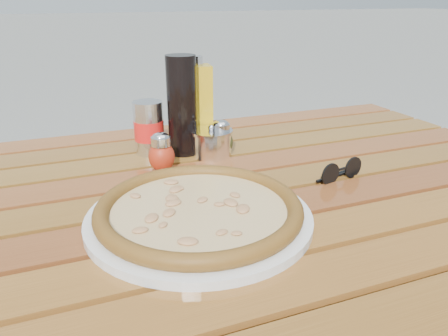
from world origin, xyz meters
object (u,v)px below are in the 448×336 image
object	(u,v)px
table	(228,222)
pepper_shaker	(161,153)
parmesan_tin	(211,142)
olive_oil_cruet	(199,106)
plate	(199,217)
pizza	(199,209)
oregano_shaker	(221,139)
soda_can	(149,128)
dark_bottle	(182,106)
sunglasses	(341,171)

from	to	relation	value
table	pepper_shaker	size ratio (longest dim) A/B	17.07
parmesan_tin	olive_oil_cruet	bearing A→B (deg)	90.67
plate	pizza	xyz separation A→B (m)	(0.00, 0.00, 0.02)
pizza	oregano_shaker	bearing A→B (deg)	62.52
pizza	soda_can	distance (m)	0.35
plate	pizza	bearing A→B (deg)	0.00
pepper_shaker	dark_bottle	bearing A→B (deg)	50.49
table	dark_bottle	xyz separation A→B (m)	(-0.02, 0.21, 0.19)
oregano_shaker	olive_oil_cruet	xyz separation A→B (m)	(-0.02, 0.09, 0.06)
oregano_shaker	sunglasses	world-z (taller)	oregano_shaker
plate	soda_can	distance (m)	0.35
plate	pizza	size ratio (longest dim) A/B	0.94
pepper_shaker	parmesan_tin	xyz separation A→B (m)	(0.13, 0.05, -0.01)
pepper_shaker	oregano_shaker	xyz separation A→B (m)	(0.15, 0.04, 0.00)
olive_oil_cruet	parmesan_tin	size ratio (longest dim) A/B	1.73
pepper_shaker	soda_can	world-z (taller)	soda_can
parmesan_tin	plate	bearing A→B (deg)	-113.58
dark_bottle	pizza	bearing A→B (deg)	-102.26
table	olive_oil_cruet	size ratio (longest dim) A/B	6.67
olive_oil_cruet	pizza	bearing A→B (deg)	-108.72
plate	olive_oil_cruet	xyz separation A→B (m)	(0.12, 0.37, 0.09)
dark_bottle	oregano_shaker	bearing A→B (deg)	-30.55
pizza	parmesan_tin	bearing A→B (deg)	66.42
table	parmesan_tin	distance (m)	0.21
pizza	pepper_shaker	bearing A→B (deg)	90.42
table	sunglasses	xyz separation A→B (m)	(0.22, -0.05, 0.09)
soda_can	sunglasses	world-z (taller)	soda_can
pepper_shaker	dark_bottle	xyz separation A→B (m)	(0.07, 0.09, 0.07)
olive_oil_cruet	sunglasses	xyz separation A→B (m)	(0.19, -0.30, -0.08)
sunglasses	pizza	bearing A→B (deg)	179.29
oregano_shaker	parmesan_tin	bearing A→B (deg)	161.89
pizza	parmesan_tin	distance (m)	0.31
dark_bottle	soda_can	xyz separation A→B (m)	(-0.07, 0.03, -0.05)
table	soda_can	size ratio (longest dim) A/B	11.67
soda_can	sunglasses	distance (m)	0.43
table	parmesan_tin	world-z (taller)	parmesan_tin
soda_can	sunglasses	size ratio (longest dim) A/B	1.09
soda_can	olive_oil_cruet	size ratio (longest dim) A/B	0.57
dark_bottle	sunglasses	world-z (taller)	dark_bottle
oregano_shaker	table	bearing A→B (deg)	-106.94
pizza	parmesan_tin	size ratio (longest dim) A/B	3.15
plate	soda_can	xyz separation A→B (m)	(-0.00, 0.35, 0.05)
sunglasses	pepper_shaker	bearing A→B (deg)	139.14
pepper_shaker	pizza	bearing A→B (deg)	-89.58
table	pepper_shaker	xyz separation A→B (m)	(-0.10, 0.13, 0.11)
olive_oil_cruet	table	bearing A→B (deg)	-96.71
pizza	pepper_shaker	size ratio (longest dim) A/B	4.67
plate	oregano_shaker	bearing A→B (deg)	62.52
oregano_shaker	dark_bottle	world-z (taller)	dark_bottle
oregano_shaker	soda_can	bearing A→B (deg)	154.30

